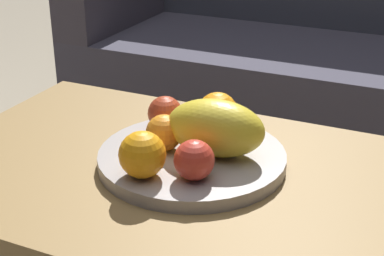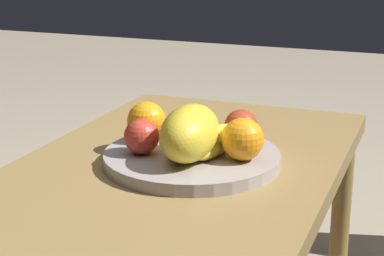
{
  "view_description": "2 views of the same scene",
  "coord_description": "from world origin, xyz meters",
  "px_view_note": "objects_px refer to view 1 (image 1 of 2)",
  "views": [
    {
      "loc": [
        0.41,
        -0.87,
        0.96
      ],
      "look_at": [
        -0.01,
        0.03,
        0.52
      ],
      "focal_mm": 55.34,
      "sensor_mm": 36.0,
      "label": 1
    },
    {
      "loc": [
        1.12,
        0.47,
        0.88
      ],
      "look_at": [
        -0.01,
        0.03,
        0.52
      ],
      "focal_mm": 59.88,
      "sensor_mm": 36.0,
      "label": 2
    }
  ],
  "objects_px": {
    "fruit_bowl": "(192,158)",
    "orange_front": "(217,113)",
    "coffee_table": "(188,195)",
    "couch": "(325,68)",
    "melon_large_front": "(216,128)",
    "apple_front": "(165,113)",
    "orange_left": "(142,155)",
    "banana_bunch": "(200,128)",
    "orange_right": "(164,133)",
    "apple_left": "(194,160)"
  },
  "relations": [
    {
      "from": "fruit_bowl",
      "to": "orange_front",
      "type": "xyz_separation_m",
      "value": [
        0.01,
        0.11,
        0.05
      ]
    },
    {
      "from": "coffee_table",
      "to": "couch",
      "type": "height_order",
      "value": "couch"
    },
    {
      "from": "couch",
      "to": "melon_large_front",
      "type": "bearing_deg",
      "value": -88.51
    },
    {
      "from": "coffee_table",
      "to": "apple_front",
      "type": "relative_size",
      "value": 14.38
    },
    {
      "from": "orange_left",
      "to": "banana_bunch",
      "type": "xyz_separation_m",
      "value": [
        0.04,
        0.17,
        -0.01
      ]
    },
    {
      "from": "coffee_table",
      "to": "melon_large_front",
      "type": "relative_size",
      "value": 5.49
    },
    {
      "from": "couch",
      "to": "orange_left",
      "type": "bearing_deg",
      "value": -92.54
    },
    {
      "from": "orange_left",
      "to": "apple_front",
      "type": "relative_size",
      "value": 1.17
    },
    {
      "from": "orange_right",
      "to": "apple_front",
      "type": "bearing_deg",
      "value": 115.8
    },
    {
      "from": "orange_left",
      "to": "apple_left",
      "type": "bearing_deg",
      "value": 18.93
    },
    {
      "from": "melon_large_front",
      "to": "apple_front",
      "type": "relative_size",
      "value": 2.62
    },
    {
      "from": "orange_left",
      "to": "melon_large_front",
      "type": "bearing_deg",
      "value": 57.96
    },
    {
      "from": "melon_large_front",
      "to": "orange_left",
      "type": "bearing_deg",
      "value": -122.04
    },
    {
      "from": "fruit_bowl",
      "to": "orange_front",
      "type": "relative_size",
      "value": 4.3
    },
    {
      "from": "fruit_bowl",
      "to": "banana_bunch",
      "type": "bearing_deg",
      "value": 94.6
    },
    {
      "from": "apple_front",
      "to": "couch",
      "type": "bearing_deg",
      "value": 83.96
    },
    {
      "from": "fruit_bowl",
      "to": "orange_front",
      "type": "bearing_deg",
      "value": 86.3
    },
    {
      "from": "melon_large_front",
      "to": "orange_right",
      "type": "xyz_separation_m",
      "value": [
        -0.09,
        -0.02,
        -0.02
      ]
    },
    {
      "from": "orange_right",
      "to": "fruit_bowl",
      "type": "bearing_deg",
      "value": 11.39
    },
    {
      "from": "orange_front",
      "to": "apple_front",
      "type": "relative_size",
      "value": 1.17
    },
    {
      "from": "melon_large_front",
      "to": "orange_right",
      "type": "relative_size",
      "value": 2.66
    },
    {
      "from": "melon_large_front",
      "to": "banana_bunch",
      "type": "height_order",
      "value": "melon_large_front"
    },
    {
      "from": "coffee_table",
      "to": "apple_front",
      "type": "distance_m",
      "value": 0.18
    },
    {
      "from": "coffee_table",
      "to": "fruit_bowl",
      "type": "distance_m",
      "value": 0.07
    },
    {
      "from": "orange_front",
      "to": "orange_right",
      "type": "relative_size",
      "value": 1.18
    },
    {
      "from": "apple_front",
      "to": "apple_left",
      "type": "bearing_deg",
      "value": -49.54
    },
    {
      "from": "couch",
      "to": "fruit_bowl",
      "type": "xyz_separation_m",
      "value": [
        -0.01,
        -1.08,
        0.15
      ]
    },
    {
      "from": "fruit_bowl",
      "to": "orange_left",
      "type": "relative_size",
      "value": 4.29
    },
    {
      "from": "orange_right",
      "to": "coffee_table",
      "type": "bearing_deg",
      "value": -18.76
    },
    {
      "from": "fruit_bowl",
      "to": "apple_front",
      "type": "height_order",
      "value": "apple_front"
    },
    {
      "from": "apple_front",
      "to": "apple_left",
      "type": "relative_size",
      "value": 1.0
    },
    {
      "from": "coffee_table",
      "to": "apple_left",
      "type": "distance_m",
      "value": 0.13
    },
    {
      "from": "orange_right",
      "to": "apple_front",
      "type": "xyz_separation_m",
      "value": [
        -0.04,
        0.08,
        0.0
      ]
    },
    {
      "from": "coffee_table",
      "to": "apple_left",
      "type": "relative_size",
      "value": 14.33
    },
    {
      "from": "apple_front",
      "to": "banana_bunch",
      "type": "distance_m",
      "value": 0.09
    },
    {
      "from": "melon_large_front",
      "to": "apple_left",
      "type": "distance_m",
      "value": 0.1
    },
    {
      "from": "orange_left",
      "to": "banana_bunch",
      "type": "bearing_deg",
      "value": 77.87
    },
    {
      "from": "couch",
      "to": "melon_large_front",
      "type": "xyz_separation_m",
      "value": [
        0.03,
        -1.07,
        0.21
      ]
    },
    {
      "from": "melon_large_front",
      "to": "banana_bunch",
      "type": "bearing_deg",
      "value": 142.28
    },
    {
      "from": "apple_front",
      "to": "banana_bunch",
      "type": "xyz_separation_m",
      "value": [
        0.09,
        -0.03,
        -0.0
      ]
    },
    {
      "from": "couch",
      "to": "orange_left",
      "type": "height_order",
      "value": "couch"
    },
    {
      "from": "banana_bunch",
      "to": "melon_large_front",
      "type": "bearing_deg",
      "value": -37.72
    },
    {
      "from": "orange_left",
      "to": "couch",
      "type": "bearing_deg",
      "value": 87.46
    },
    {
      "from": "orange_left",
      "to": "banana_bunch",
      "type": "distance_m",
      "value": 0.17
    },
    {
      "from": "orange_right",
      "to": "melon_large_front",
      "type": "bearing_deg",
      "value": 13.33
    },
    {
      "from": "orange_front",
      "to": "banana_bunch",
      "type": "height_order",
      "value": "orange_front"
    },
    {
      "from": "orange_left",
      "to": "orange_right",
      "type": "height_order",
      "value": "orange_left"
    },
    {
      "from": "fruit_bowl",
      "to": "orange_right",
      "type": "distance_m",
      "value": 0.07
    },
    {
      "from": "apple_front",
      "to": "fruit_bowl",
      "type": "bearing_deg",
      "value": -37.98
    },
    {
      "from": "fruit_bowl",
      "to": "apple_left",
      "type": "relative_size",
      "value": 5.0
    }
  ]
}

